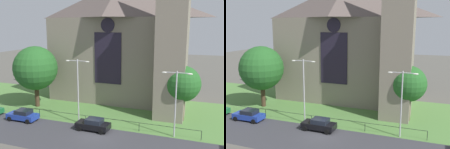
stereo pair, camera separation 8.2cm
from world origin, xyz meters
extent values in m
plane|color=#56544C|center=(0.00, 10.00, 0.00)|extent=(160.00, 160.00, 0.00)
cube|color=#38383D|center=(0.00, -2.00, 0.00)|extent=(120.00, 8.00, 0.01)
cube|color=#517F3D|center=(0.00, 8.00, 0.00)|extent=(120.00, 20.00, 0.01)
cube|color=gray|center=(-2.77, 16.63, 7.00)|extent=(22.00, 12.00, 14.00)
pyramid|color=#594C47|center=(-2.77, 16.63, 17.00)|extent=(22.00, 12.00, 6.00)
cube|color=black|center=(-2.77, 10.58, 7.70)|extent=(4.40, 0.16, 8.00)
cylinder|color=black|center=(-2.77, 10.58, 12.80)|extent=(2.20, 0.15, 2.20)
cube|color=gray|center=(7.23, 8.63, 9.00)|extent=(4.00, 4.00, 18.00)
cylinder|color=black|center=(-2.77, 2.50, 1.10)|extent=(28.96, 0.05, 0.05)
cylinder|color=black|center=(-10.01, 2.50, 0.55)|extent=(0.07, 0.07, 1.10)
cylinder|color=black|center=(-2.77, 2.50, 0.55)|extent=(0.07, 0.07, 1.10)
cylinder|color=black|center=(4.47, 2.50, 0.55)|extent=(0.06, 0.07, 1.10)
cylinder|color=black|center=(11.71, 2.50, 0.55)|extent=(0.07, 0.07, 1.10)
cylinder|color=#423021|center=(-13.31, 6.53, 1.82)|extent=(0.68, 0.68, 3.63)
sphere|color=#235B23|center=(-13.31, 6.53, 6.20)|extent=(6.86, 6.86, 6.86)
cylinder|color=brown|center=(8.86, 8.22, 1.65)|extent=(0.85, 0.85, 3.31)
sphere|color=#235B23|center=(8.86, 8.22, 5.13)|extent=(4.85, 4.85, 4.85)
cylinder|color=#B2B2B7|center=(-3.74, 2.40, 4.28)|extent=(0.16, 0.16, 8.55)
cylinder|color=#B2B2B7|center=(-4.44, 2.40, 8.35)|extent=(1.40, 0.10, 0.10)
cylinder|color=#B2B2B7|center=(-3.04, 2.40, 8.35)|extent=(1.40, 0.10, 0.10)
ellipsoid|color=white|center=(-5.14, 2.40, 8.30)|extent=(0.57, 0.26, 0.20)
ellipsoid|color=white|center=(-2.34, 2.40, 8.30)|extent=(0.57, 0.26, 0.20)
cylinder|color=#B2B2B7|center=(8.69, 2.40, 3.91)|extent=(0.16, 0.16, 7.81)
cylinder|color=#B2B2B7|center=(7.99, 2.40, 7.61)|extent=(1.40, 0.10, 0.10)
cylinder|color=#B2B2B7|center=(9.39, 2.40, 7.61)|extent=(1.40, 0.10, 0.10)
ellipsoid|color=white|center=(7.29, 2.40, 7.56)|extent=(0.57, 0.26, 0.20)
ellipsoid|color=white|center=(10.09, 2.40, 7.56)|extent=(0.57, 0.26, 0.20)
cylinder|color=black|center=(-16.22, 1.80, 0.32)|extent=(0.65, 0.25, 0.64)
cube|color=#1E3899|center=(-11.40, 0.59, 0.61)|extent=(4.21, 1.82, 0.70)
cube|color=black|center=(-11.20, 0.59, 1.23)|extent=(2.01, 1.61, 0.55)
cylinder|color=black|center=(-12.86, -0.31, 0.32)|extent=(0.64, 0.22, 0.64)
cylinder|color=black|center=(-12.87, 1.49, 0.32)|extent=(0.64, 0.22, 0.64)
cylinder|color=black|center=(-9.92, -0.30, 0.32)|extent=(0.64, 0.22, 0.64)
cylinder|color=black|center=(-9.93, 1.50, 0.32)|extent=(0.64, 0.22, 0.64)
cube|color=black|center=(-0.99, 0.89, 0.61)|extent=(4.22, 1.86, 0.70)
cube|color=black|center=(-0.79, 0.88, 1.23)|extent=(2.02, 1.63, 0.55)
cylinder|color=black|center=(-2.47, 0.01, 0.32)|extent=(0.64, 0.23, 0.64)
cylinder|color=black|center=(-2.45, 1.81, 0.32)|extent=(0.64, 0.23, 0.64)
cylinder|color=black|center=(0.47, -0.03, 0.32)|extent=(0.64, 0.23, 0.64)
cylinder|color=black|center=(0.49, 1.77, 0.32)|extent=(0.64, 0.23, 0.64)
camera|label=1|loc=(11.73, -26.68, 12.92)|focal=41.53mm
camera|label=2|loc=(11.81, -26.65, 12.92)|focal=41.53mm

